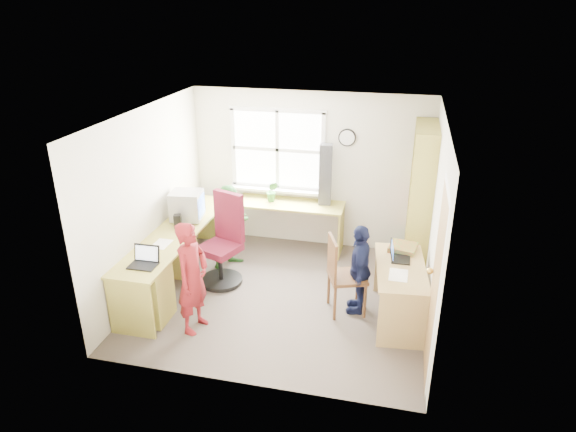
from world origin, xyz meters
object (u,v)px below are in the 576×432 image
(potted_plant, at_px, (272,192))
(cd_tower, at_px, (325,175))
(bookshelf, at_px, (420,204))
(swivel_chair, at_px, (224,245))
(wooden_chair, at_px, (341,272))
(person_green, at_px, (232,227))
(right_desk, at_px, (400,281))
(laptop_left, at_px, (145,260))
(crt_monitor, at_px, (187,205))
(laptop_right, at_px, (397,255))
(l_desk, at_px, (180,265))
(person_red, at_px, (192,278))
(person_navy, at_px, (360,269))

(potted_plant, bearing_deg, cd_tower, 6.66)
(bookshelf, relative_size, swivel_chair, 1.68)
(bookshelf, bearing_deg, wooden_chair, -123.48)
(bookshelf, distance_m, person_green, 2.65)
(right_desk, height_order, laptop_left, laptop_left)
(crt_monitor, xyz_separation_m, laptop_right, (2.91, -0.46, -0.20))
(l_desk, bearing_deg, person_green, 68.22)
(person_red, bearing_deg, person_navy, -55.47)
(laptop_right, xyz_separation_m, person_green, (-2.33, 0.63, -0.14))
(right_desk, relative_size, person_navy, 1.11)
(right_desk, relative_size, potted_plant, 3.98)
(potted_plant, height_order, person_navy, person_navy)
(l_desk, bearing_deg, wooden_chair, 3.56)
(bookshelf, relative_size, cd_tower, 2.27)
(bookshelf, distance_m, person_navy, 1.50)
(l_desk, relative_size, person_navy, 2.54)
(l_desk, bearing_deg, person_red, -53.77)
(swivel_chair, distance_m, laptop_right, 2.32)
(swivel_chair, relative_size, potted_plant, 3.87)
(l_desk, height_order, right_desk, l_desk)
(laptop_left, relative_size, potted_plant, 0.99)
(laptop_right, relative_size, cd_tower, 0.33)
(person_red, distance_m, person_green, 1.58)
(laptop_left, distance_m, person_green, 1.63)
(wooden_chair, distance_m, person_navy, 0.23)
(right_desk, xyz_separation_m, laptop_right, (-0.06, 0.20, 0.24))
(wooden_chair, bearing_deg, l_desk, 163.10)
(laptop_right, height_order, potted_plant, potted_plant)
(l_desk, relative_size, person_red, 2.17)
(laptop_right, relative_size, potted_plant, 0.94)
(cd_tower, distance_m, potted_plant, 0.85)
(right_desk, relative_size, bookshelf, 0.61)
(laptop_right, bearing_deg, bookshelf, -12.32)
(cd_tower, xyz_separation_m, person_red, (-1.12, -2.43, -0.53))
(potted_plant, bearing_deg, laptop_right, -35.74)
(crt_monitor, xyz_separation_m, cd_tower, (1.78, 1.02, 0.25))
(wooden_chair, relative_size, laptop_right, 3.29)
(crt_monitor, height_order, person_green, person_green)
(crt_monitor, relative_size, potted_plant, 1.43)
(bookshelf, height_order, cd_tower, bookshelf)
(bookshelf, height_order, person_red, bookshelf)
(laptop_right, distance_m, potted_plant, 2.38)
(swivel_chair, distance_m, person_green, 0.44)
(swivel_chair, distance_m, wooden_chair, 1.70)
(wooden_chair, height_order, laptop_left, wooden_chair)
(swivel_chair, bearing_deg, l_desk, -107.76)
(laptop_left, height_order, potted_plant, potted_plant)
(swivel_chair, height_order, person_navy, swivel_chair)
(crt_monitor, relative_size, person_red, 0.34)
(cd_tower, bearing_deg, bookshelf, -19.92)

